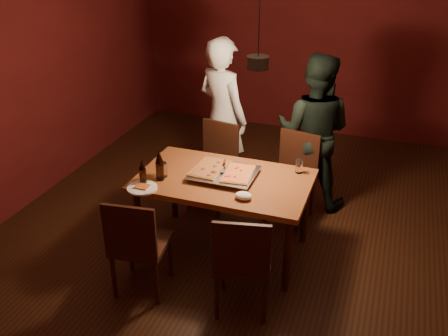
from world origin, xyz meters
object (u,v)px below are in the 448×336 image
(pendant_lamp, at_px, (258,61))
(plate_slice, at_px, (142,188))
(chair_far_right, at_px, (294,169))
(chair_near_left, at_px, (136,239))
(diner_dark, at_px, (313,132))
(dining_table, at_px, (224,186))
(chair_far_left, at_px, (216,157))
(pizza_tray, at_px, (224,174))
(beer_bottle_b, at_px, (160,166))
(beer_bottle_a, at_px, (143,172))
(chair_near_right, at_px, (242,257))
(diner_white, at_px, (223,117))

(pendant_lamp, bearing_deg, plate_slice, -144.44)
(chair_far_right, xyz_separation_m, chair_near_left, (-0.90, -1.61, 0.00))
(diner_dark, bearing_deg, pendant_lamp, 73.56)
(dining_table, relative_size, chair_far_left, 3.08)
(chair_near_left, xyz_separation_m, pizza_tray, (0.44, 0.83, 0.24))
(beer_bottle_b, relative_size, pendant_lamp, 0.24)
(chair_far_left, distance_m, plate_slice, 1.25)
(beer_bottle_a, bearing_deg, beer_bottle_b, 50.74)
(dining_table, relative_size, beer_bottle_b, 5.67)
(pizza_tray, xyz_separation_m, diner_dark, (0.57, 1.13, 0.04))
(chair_far_right, bearing_deg, dining_table, 71.28)
(chair_far_left, bearing_deg, chair_far_right, -169.78)
(chair_near_left, height_order, pizza_tray, chair_near_left)
(chair_far_left, bearing_deg, beer_bottle_a, 88.27)
(chair_near_left, height_order, beer_bottle_a, beer_bottle_a)
(diner_dark, bearing_deg, beer_bottle_a, 54.19)
(pizza_tray, bearing_deg, chair_far_right, 53.47)
(dining_table, height_order, chair_near_right, chair_near_right)
(chair_near_left, bearing_deg, diner_white, 81.65)
(chair_near_left, bearing_deg, diner_dark, 55.45)
(chair_near_left, bearing_deg, beer_bottle_b, 89.18)
(chair_far_right, xyz_separation_m, diner_dark, (0.11, 0.35, 0.28))
(dining_table, bearing_deg, beer_bottle_a, -151.73)
(chair_far_left, xyz_separation_m, chair_near_left, (-0.07, -1.61, 0.00))
(chair_near_right, relative_size, beer_bottle_a, 2.24)
(dining_table, distance_m, diner_dark, 1.29)
(chair_far_left, height_order, chair_near_left, same)
(dining_table, height_order, beer_bottle_b, beer_bottle_b)
(chair_far_right, bearing_deg, diner_white, -8.17)
(beer_bottle_b, height_order, plate_slice, beer_bottle_b)
(beer_bottle_b, distance_m, pendant_lamp, 1.21)
(chair_far_left, relative_size, chair_near_left, 1.00)
(beer_bottle_a, height_order, plate_slice, beer_bottle_a)
(plate_slice, bearing_deg, chair_near_right, -18.73)
(dining_table, xyz_separation_m, chair_near_right, (0.41, -0.74, -0.14))
(chair_near_right, relative_size, diner_dark, 0.31)
(diner_white, bearing_deg, chair_far_right, -174.66)
(chair_near_right, bearing_deg, chair_far_left, 104.87)
(plate_slice, height_order, diner_white, diner_white)
(chair_far_left, xyz_separation_m, chair_far_right, (0.84, 0.00, 0.00))
(pizza_tray, height_order, diner_dark, diner_dark)
(beer_bottle_b, bearing_deg, pizza_tray, 24.75)
(beer_bottle_a, bearing_deg, diner_white, 81.96)
(diner_white, bearing_deg, chair_near_right, 138.46)
(dining_table, height_order, diner_white, diner_white)
(beer_bottle_a, bearing_deg, pizza_tray, 30.41)
(beer_bottle_b, bearing_deg, beer_bottle_a, -129.26)
(beer_bottle_a, bearing_deg, pendant_lamp, 30.88)
(plate_slice, bearing_deg, chair_near_left, -70.69)
(beer_bottle_a, distance_m, diner_white, 1.45)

